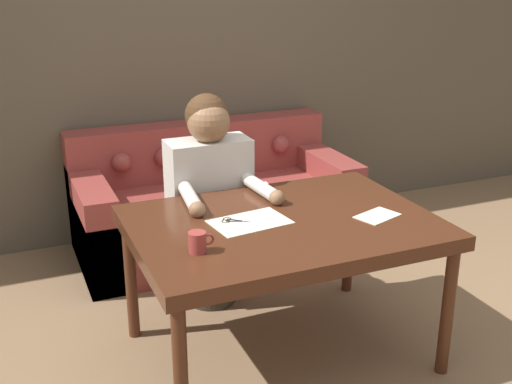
{
  "coord_description": "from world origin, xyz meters",
  "views": [
    {
      "loc": [
        -1.35,
        -2.39,
        1.87
      ],
      "look_at": [
        -0.22,
        0.28,
        0.83
      ],
      "focal_mm": 45.0,
      "sensor_mm": 36.0,
      "label": 1
    }
  ],
  "objects_px": {
    "couch": "(213,205)",
    "dining_table": "(282,233)",
    "scissors": "(237,221)",
    "mug": "(198,242)",
    "person": "(210,197)"
  },
  "relations": [
    {
      "from": "person",
      "to": "mug",
      "type": "height_order",
      "value": "person"
    },
    {
      "from": "person",
      "to": "dining_table",
      "type": "bearing_deg",
      "value": -77.19
    },
    {
      "from": "dining_table",
      "to": "scissors",
      "type": "bearing_deg",
      "value": 162.64
    },
    {
      "from": "dining_table",
      "to": "person",
      "type": "xyz_separation_m",
      "value": [
        -0.14,
        0.63,
        -0.01
      ]
    },
    {
      "from": "dining_table",
      "to": "couch",
      "type": "relative_size",
      "value": 0.77
    },
    {
      "from": "couch",
      "to": "dining_table",
      "type": "bearing_deg",
      "value": -95.13
    },
    {
      "from": "couch",
      "to": "mug",
      "type": "xyz_separation_m",
      "value": [
        -0.6,
        -1.56,
        0.47
      ]
    },
    {
      "from": "couch",
      "to": "person",
      "type": "distance_m",
      "value": 0.86
    },
    {
      "from": "scissors",
      "to": "mug",
      "type": "bearing_deg",
      "value": -137.69
    },
    {
      "from": "scissors",
      "to": "mug",
      "type": "relative_size",
      "value": 1.91
    },
    {
      "from": "person",
      "to": "scissors",
      "type": "distance_m",
      "value": 0.58
    },
    {
      "from": "scissors",
      "to": "couch",
      "type": "bearing_deg",
      "value": 75.9
    },
    {
      "from": "scissors",
      "to": "person",
      "type": "bearing_deg",
      "value": 83.86
    },
    {
      "from": "couch",
      "to": "scissors",
      "type": "height_order",
      "value": "couch"
    },
    {
      "from": "dining_table",
      "to": "mug",
      "type": "height_order",
      "value": "mug"
    }
  ]
}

